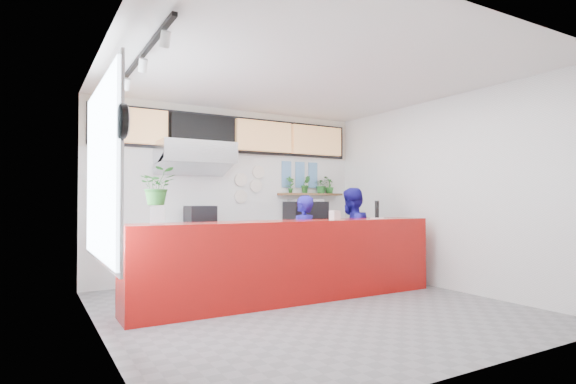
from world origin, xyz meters
name	(u,v)px	position (x,y,z in m)	size (l,w,h in m)	color
floor	(309,307)	(0.00, 0.00, 0.00)	(5.00, 5.00, 0.00)	slate
ceiling	(308,76)	(0.00, 0.00, 3.00)	(5.00, 5.00, 0.00)	silver
wall_back	(232,194)	(0.00, 2.50, 1.50)	(5.00, 5.00, 0.00)	white
wall_left	(102,188)	(-2.50, 0.00, 1.50)	(5.00, 5.00, 0.00)	white
wall_right	(442,193)	(2.50, 0.00, 1.50)	(5.00, 5.00, 0.00)	white
service_counter	(293,261)	(0.00, 0.40, 0.55)	(4.50, 0.60, 1.10)	#A00E0B
cream_band	(233,132)	(0.00, 2.49, 2.60)	(5.00, 0.02, 0.80)	beige
prep_bench	(194,257)	(-0.80, 2.20, 0.45)	(1.80, 0.60, 0.90)	#B2B5BA
panini_oven	(200,218)	(-0.70, 2.20, 1.10)	(0.43, 0.43, 0.39)	black
extraction_hood	(195,153)	(-0.80, 2.15, 2.15)	(1.20, 0.70, 0.35)	#B2B5BA
hood_lip	(195,165)	(-0.80, 2.15, 1.95)	(1.20, 0.70, 0.08)	#B2B5BA
right_bench	(312,250)	(1.50, 2.20, 0.45)	(1.80, 0.60, 0.90)	#B2B5BA
espresso_machine	(306,214)	(1.35, 2.20, 1.13)	(0.71, 0.51, 0.46)	black
espresso_tray	(306,201)	(1.35, 2.20, 1.38)	(0.57, 0.40, 0.05)	#A9AAB0
herb_shelf	(311,194)	(1.60, 2.40, 1.50)	(1.40, 0.18, 0.04)	brown
menu_board_far_left	(132,126)	(-1.75, 2.38, 2.55)	(1.10, 0.10, 0.55)	tan
menu_board_mid_left	(203,131)	(-0.59, 2.38, 2.55)	(1.10, 0.10, 0.55)	black
menu_board_mid_right	(264,136)	(0.57, 2.38, 2.55)	(1.10, 0.10, 0.55)	tan
menu_board_far_right	(317,141)	(1.73, 2.38, 2.55)	(1.10, 0.10, 0.55)	tan
soffit	(233,135)	(0.00, 2.46, 2.55)	(4.80, 0.04, 0.65)	black
window_pane	(101,171)	(-2.47, 0.30, 1.70)	(0.04, 2.20, 1.90)	silver
window_frame	(103,171)	(-2.45, 0.30, 1.70)	(0.03, 2.30, 2.00)	#B2B5BA
wall_clock_rim	(122,121)	(-2.46, -0.90, 2.05)	(0.30, 0.30, 0.05)	black
wall_clock_face	(126,122)	(-2.43, -0.90, 2.05)	(0.26, 0.26, 0.02)	white
track_rail	(143,54)	(-2.10, 0.00, 2.94)	(0.05, 2.40, 0.04)	black
dec_plate_a	(241,180)	(0.15, 2.47, 1.75)	(0.24, 0.24, 0.03)	silver
dec_plate_b	(256,186)	(0.45, 2.47, 1.65)	(0.24, 0.24, 0.03)	silver
dec_plate_c	(241,196)	(0.15, 2.47, 1.45)	(0.24, 0.24, 0.03)	silver
dec_plate_d	(258,172)	(0.50, 2.47, 1.90)	(0.24, 0.24, 0.03)	silver
photo_frame_a	(286,168)	(1.10, 2.48, 2.00)	(0.20, 0.02, 0.25)	#598CBF
photo_frame_b	(300,168)	(1.40, 2.48, 2.00)	(0.20, 0.02, 0.25)	#598CBF
photo_frame_c	(313,169)	(1.70, 2.48, 2.00)	(0.20, 0.02, 0.25)	#598CBF
photo_frame_d	(286,181)	(1.10, 2.48, 1.75)	(0.20, 0.02, 0.25)	#598CBF
photo_frame_e	(300,181)	(1.40, 2.48, 1.75)	(0.20, 0.02, 0.25)	#598CBF
photo_frame_f	(313,182)	(1.70, 2.48, 1.75)	(0.20, 0.02, 0.25)	#598CBF
staff_center	(303,244)	(0.46, 0.87, 0.73)	(0.53, 0.35, 1.45)	navy
staff_right	(351,236)	(1.43, 0.93, 0.79)	(0.77, 0.60, 1.59)	navy
herb_a	(290,185)	(1.14, 2.40, 1.68)	(0.17, 0.12, 0.32)	#236021
herb_b	(306,184)	(1.48, 2.40, 1.69)	(0.19, 0.15, 0.33)	#236021
herb_c	(321,185)	(1.84, 2.40, 1.68)	(0.29, 0.26, 0.33)	#236021
herb_d	(329,186)	(2.04, 2.40, 1.67)	(0.17, 0.15, 0.30)	#236021
glass_vase	(157,215)	(-1.85, 0.34, 1.21)	(0.17, 0.17, 0.21)	silver
basil_vase	(158,186)	(-1.85, 0.34, 1.54)	(0.40, 0.35, 0.44)	#236021
napkin_holder	(335,215)	(0.67, 0.35, 1.17)	(0.15, 0.09, 0.13)	silver
white_plate	(377,218)	(1.45, 0.33, 1.11)	(0.21, 0.21, 0.02)	silver
pepper_mill	(377,209)	(1.45, 0.33, 1.24)	(0.06, 0.06, 0.26)	black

